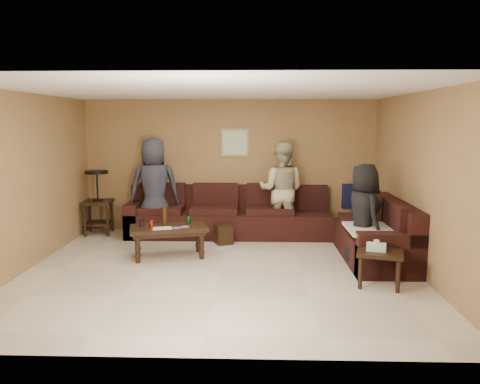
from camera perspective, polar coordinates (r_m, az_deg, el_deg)
The scene contains 10 objects.
room at distance 6.42m, azimuth -2.48°, elevation 4.74°, with size 5.60×5.50×2.50m.
sectional_sofa at distance 8.10m, azimuth 4.15°, elevation -4.04°, with size 4.65×2.90×0.97m.
coffee_table at distance 7.35m, azimuth -8.70°, elevation -4.72°, with size 1.28×0.85×0.77m.
end_table_left at distance 9.11m, azimuth -16.94°, elevation -1.06°, with size 0.58×0.58×1.20m.
side_table_right at distance 6.25m, azimuth 16.62°, elevation -7.46°, with size 0.67×0.59×0.61m.
waste_bin at distance 8.11m, azimuth -2.00°, elevation -5.16°, with size 0.28×0.28×0.33m, color black.
wall_art at distance 8.88m, azimuth -0.63°, elevation 6.04°, with size 0.52×0.04×0.52m.
person_left at distance 8.56m, azimuth -10.40°, elevation 0.49°, with size 0.89×0.58×1.82m, color #282B38.
person_middle at distance 8.47m, azimuth 5.05°, elevation 0.26°, with size 0.85×0.66×1.74m, color #C0B48F.
person_right at distance 7.00m, azimuth 14.81°, elevation -2.76°, with size 0.73×0.48×1.50m, color black.
Camera 1 is at (0.48, -6.39, 2.09)m, focal length 35.00 mm.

